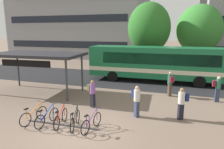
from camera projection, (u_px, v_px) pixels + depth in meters
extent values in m
plane|color=#7A6656|center=(80.00, 130.00, 9.70)|extent=(200.00, 200.00, 0.00)
cube|color=#232326|center=(130.00, 80.00, 19.82)|extent=(80.00, 7.20, 0.01)
cube|color=#196B3D|center=(155.00, 62.00, 18.76)|extent=(12.02, 2.65, 2.70)
cube|color=beige|center=(155.00, 69.00, 18.89)|extent=(12.04, 2.68, 0.36)
cube|color=black|center=(99.00, 48.00, 20.08)|extent=(1.02, 2.30, 0.40)
cube|color=black|center=(94.00, 57.00, 20.41)|extent=(0.10, 2.19, 1.40)
cube|color=black|center=(158.00, 59.00, 17.42)|extent=(9.84, 0.15, 0.97)
cube|color=black|center=(160.00, 56.00, 19.75)|extent=(9.84, 0.15, 0.97)
cylinder|color=black|center=(113.00, 76.00, 19.01)|extent=(1.00, 0.31, 1.00)
cylinder|color=black|center=(119.00, 72.00, 21.18)|extent=(1.00, 0.31, 1.00)
cylinder|color=black|center=(199.00, 82.00, 16.89)|extent=(1.00, 0.31, 1.00)
cylinder|color=black|center=(197.00, 76.00, 19.05)|extent=(1.00, 0.31, 1.00)
cube|color=#47474C|center=(62.00, 125.00, 10.19)|extent=(3.86, 0.20, 0.06)
cylinder|color=#47474C|center=(36.00, 116.00, 10.51)|extent=(0.04, 0.04, 0.70)
cylinder|color=#47474C|center=(53.00, 118.00, 10.25)|extent=(0.04, 0.04, 0.70)
cylinder|color=#47474C|center=(71.00, 120.00, 10.00)|extent=(0.04, 0.04, 0.70)
cylinder|color=#47474C|center=(89.00, 122.00, 9.74)|extent=(0.04, 0.04, 0.70)
torus|color=black|center=(42.00, 113.00, 10.88)|extent=(0.19, 0.70, 0.70)
torus|color=black|center=(25.00, 120.00, 10.01)|extent=(0.19, 0.70, 0.70)
cube|color=orange|center=(34.00, 110.00, 10.40)|extent=(0.23, 0.91, 0.58)
cylinder|color=orange|center=(27.00, 114.00, 10.04)|extent=(0.04, 0.04, 0.55)
cube|color=black|center=(26.00, 109.00, 9.99)|extent=(0.14, 0.24, 0.05)
cylinder|color=orange|center=(41.00, 107.00, 10.80)|extent=(0.04, 0.04, 0.65)
cylinder|color=black|center=(41.00, 102.00, 10.73)|extent=(0.51, 0.14, 0.03)
torus|color=black|center=(54.00, 114.00, 10.67)|extent=(0.13, 0.70, 0.70)
torus|color=black|center=(40.00, 122.00, 9.77)|extent=(0.13, 0.70, 0.70)
cube|color=#1E3DB2|center=(47.00, 112.00, 10.17)|extent=(0.15, 0.92, 0.58)
cylinder|color=#1E3DB2|center=(41.00, 116.00, 9.80)|extent=(0.03, 0.03, 0.55)
cube|color=black|center=(40.00, 111.00, 9.75)|extent=(0.13, 0.23, 0.05)
cylinder|color=#1E3DB2|center=(53.00, 109.00, 10.59)|extent=(0.04, 0.04, 0.65)
cylinder|color=black|center=(53.00, 103.00, 10.52)|extent=(0.52, 0.10, 0.03)
torus|color=black|center=(65.00, 115.00, 10.62)|extent=(0.15, 0.70, 0.70)
torus|color=black|center=(57.00, 123.00, 9.63)|extent=(0.15, 0.70, 0.70)
cube|color=red|center=(61.00, 113.00, 10.08)|extent=(0.18, 0.91, 0.58)
cylinder|color=red|center=(57.00, 117.00, 9.67)|extent=(0.03, 0.03, 0.55)
cube|color=black|center=(57.00, 112.00, 9.62)|extent=(0.13, 0.23, 0.05)
cylinder|color=red|center=(64.00, 109.00, 10.54)|extent=(0.04, 0.04, 0.65)
cylinder|color=black|center=(64.00, 103.00, 10.47)|extent=(0.52, 0.11, 0.03)
torus|color=black|center=(78.00, 117.00, 10.40)|extent=(0.20, 0.70, 0.70)
torus|color=black|center=(72.00, 126.00, 9.41)|extent=(0.20, 0.70, 0.70)
cube|color=black|center=(75.00, 115.00, 9.86)|extent=(0.23, 0.90, 0.58)
cylinder|color=black|center=(73.00, 119.00, 9.45)|extent=(0.04, 0.04, 0.55)
cube|color=black|center=(72.00, 114.00, 9.39)|extent=(0.15, 0.24, 0.05)
cylinder|color=black|center=(77.00, 111.00, 10.32)|extent=(0.04, 0.04, 0.65)
cylinder|color=black|center=(77.00, 105.00, 10.25)|extent=(0.51, 0.14, 0.03)
torus|color=black|center=(97.00, 119.00, 10.08)|extent=(0.17, 0.70, 0.70)
torus|color=black|center=(85.00, 128.00, 9.20)|extent=(0.17, 0.70, 0.70)
cube|color=#702893|center=(92.00, 117.00, 9.59)|extent=(0.19, 0.91, 0.58)
cylinder|color=#702893|center=(86.00, 121.00, 9.23)|extent=(0.03, 0.03, 0.55)
cube|color=black|center=(86.00, 116.00, 9.18)|extent=(0.14, 0.23, 0.05)
cylinder|color=#702893|center=(97.00, 113.00, 10.00)|extent=(0.04, 0.04, 0.65)
cylinder|color=black|center=(97.00, 107.00, 9.94)|extent=(0.52, 0.12, 0.03)
cylinder|color=#38383D|center=(67.00, 81.00, 13.47)|extent=(0.15, 0.15, 2.81)
cylinder|color=#38383D|center=(18.00, 70.00, 17.37)|extent=(0.15, 0.15, 2.81)
cylinder|color=#38383D|center=(82.00, 73.00, 15.93)|extent=(0.15, 0.15, 2.81)
cube|color=#28282D|center=(38.00, 54.00, 15.11)|extent=(6.77, 3.70, 0.20)
cube|color=black|center=(26.00, 63.00, 13.83)|extent=(3.72, 0.26, 0.44)
cube|color=#47382D|center=(169.00, 90.00, 14.78)|extent=(0.30, 0.32, 0.92)
cylinder|color=#23664C|center=(170.00, 79.00, 14.62)|extent=(0.46, 0.46, 0.65)
sphere|color=tan|center=(170.00, 73.00, 14.53)|extent=(0.22, 0.22, 0.22)
cube|color=maroon|center=(172.00, 80.00, 14.36)|extent=(0.33, 0.29, 0.40)
cube|color=#2D3851|center=(137.00, 109.00, 11.16)|extent=(0.32, 0.33, 0.90)
cylinder|color=beige|center=(137.00, 95.00, 11.00)|extent=(0.48, 0.48, 0.62)
sphere|color=tan|center=(137.00, 88.00, 10.92)|extent=(0.22, 0.22, 0.22)
cube|color=navy|center=(134.00, 94.00, 11.23)|extent=(0.33, 0.32, 0.40)
cube|color=black|center=(181.00, 111.00, 10.83)|extent=(0.32, 0.30, 0.87)
cylinder|color=beige|center=(182.00, 98.00, 10.68)|extent=(0.46, 0.46, 0.63)
sphere|color=#936B4C|center=(182.00, 90.00, 10.59)|extent=(0.22, 0.22, 0.22)
cube|color=navy|center=(186.00, 97.00, 10.72)|extent=(0.29, 0.33, 0.40)
cube|color=black|center=(93.00, 100.00, 12.59)|extent=(0.31, 0.28, 0.87)
cylinder|color=#7F4C93|center=(93.00, 89.00, 12.44)|extent=(0.44, 0.44, 0.61)
sphere|color=#936B4C|center=(92.00, 82.00, 12.35)|extent=(0.22, 0.22, 0.22)
cube|color=#56602D|center=(89.00, 88.00, 12.59)|extent=(0.27, 0.33, 0.40)
cube|color=#2D3851|center=(217.00, 95.00, 13.54)|extent=(0.27, 0.22, 0.92)
cylinder|color=#23664C|center=(218.00, 84.00, 13.38)|extent=(0.36, 0.36, 0.59)
sphere|color=beige|center=(219.00, 78.00, 13.30)|extent=(0.22, 0.22, 0.22)
cube|color=maroon|center=(214.00, 83.00, 13.43)|extent=(0.20, 0.29, 0.40)
cylinder|color=brown|center=(196.00, 60.00, 24.61)|extent=(0.32, 0.32, 2.43)
ellipsoid|color=#388433|center=(199.00, 29.00, 23.86)|extent=(5.10, 5.10, 5.63)
cylinder|color=brown|center=(148.00, 60.00, 23.84)|extent=(0.32, 0.32, 2.58)
ellipsoid|color=#2D7028|center=(149.00, 28.00, 23.09)|extent=(4.75, 4.75, 5.62)
cube|color=gray|center=(81.00, 1.00, 38.66)|extent=(23.99, 13.07, 20.51)
cube|color=black|center=(65.00, 44.00, 34.13)|extent=(21.11, 0.06, 1.10)
cube|color=black|center=(64.00, 19.00, 33.29)|extent=(21.11, 0.06, 1.10)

